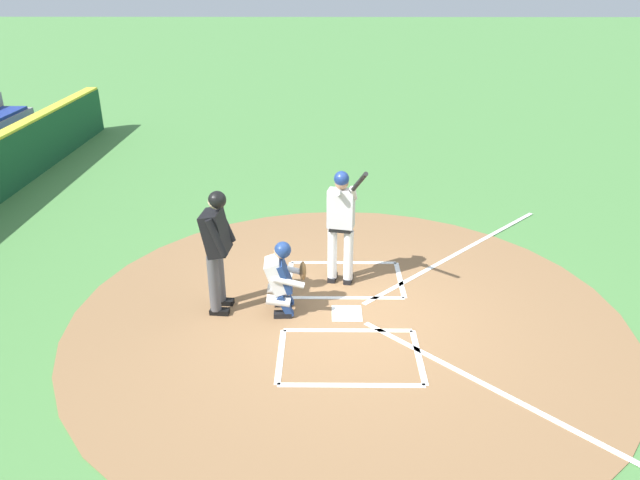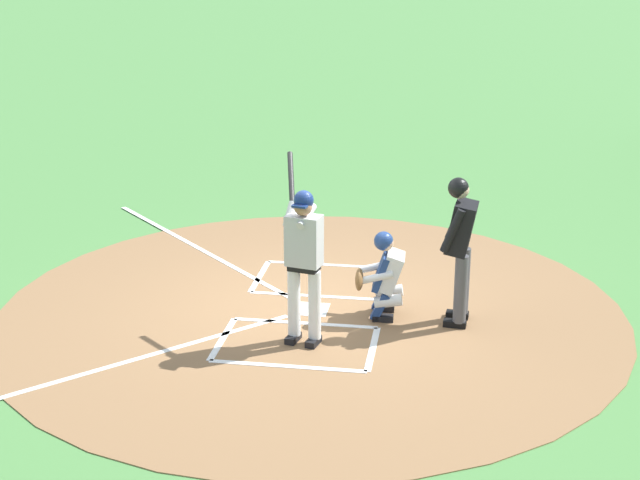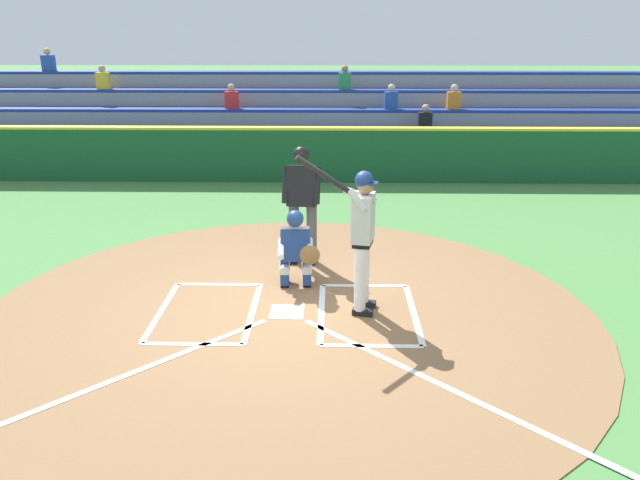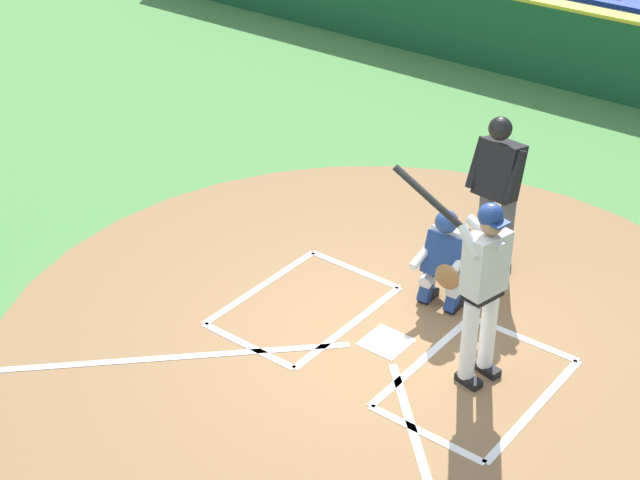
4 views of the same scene
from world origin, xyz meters
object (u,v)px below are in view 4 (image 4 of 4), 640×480
Objects in this scene: catcher at (446,257)px; baseball at (496,274)px; plate_umpire at (498,184)px; batter at (483,280)px.

catcher is 1.02m from baseball.
plate_umpire reaches higher than catcher.
plate_umpire is at bearing -30.51° from baseball.
baseball is at bearing 149.49° from plate_umpire.
catcher is (0.88, -0.86, -0.51)m from batter.
batter is 1.97m from plate_umpire.
catcher is at bearing -44.42° from batter.
plate_umpire is 25.20× the size of baseball.
batter is 1.34m from catcher.
baseball is at bearing -67.49° from batter.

